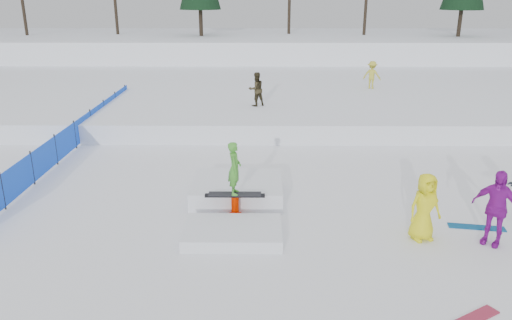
{
  "coord_description": "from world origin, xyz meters",
  "views": [
    {
      "loc": [
        0.6,
        -11.8,
        5.81
      ],
      "look_at": [
        0.5,
        2.0,
        1.1
      ],
      "focal_mm": 35.0,
      "sensor_mm": 36.0,
      "label": 1
    }
  ],
  "objects_px": {
    "walker_olive": "(256,89)",
    "spectator_yellow": "(425,207)",
    "spectator_purple": "(496,208)",
    "safety_fence": "(75,135)",
    "jib_rail_feature": "(236,198)",
    "walker_ygreen": "(372,75)"
  },
  "relations": [
    {
      "from": "walker_olive",
      "to": "spectator_yellow",
      "type": "relative_size",
      "value": 0.9
    },
    {
      "from": "spectator_yellow",
      "to": "walker_ygreen",
      "type": "bearing_deg",
      "value": 65.22
    },
    {
      "from": "walker_olive",
      "to": "walker_ygreen",
      "type": "relative_size",
      "value": 1.05
    },
    {
      "from": "safety_fence",
      "to": "spectator_purple",
      "type": "bearing_deg",
      "value": -30.88
    },
    {
      "from": "safety_fence",
      "to": "spectator_yellow",
      "type": "xyz_separation_m",
      "value": [
        11.09,
        -7.35,
        0.3
      ]
    },
    {
      "from": "walker_olive",
      "to": "jib_rail_feature",
      "type": "distance_m",
      "value": 9.65
    },
    {
      "from": "jib_rail_feature",
      "to": "safety_fence",
      "type": "bearing_deg",
      "value": 139.14
    },
    {
      "from": "safety_fence",
      "to": "walker_ygreen",
      "type": "distance_m",
      "value": 15.54
    },
    {
      "from": "spectator_yellow",
      "to": "jib_rail_feature",
      "type": "bearing_deg",
      "value": 141.62
    },
    {
      "from": "spectator_purple",
      "to": "jib_rail_feature",
      "type": "height_order",
      "value": "jib_rail_feature"
    },
    {
      "from": "walker_ygreen",
      "to": "jib_rail_feature",
      "type": "height_order",
      "value": "walker_ygreen"
    },
    {
      "from": "safety_fence",
      "to": "spectator_purple",
      "type": "xyz_separation_m",
      "value": [
        12.69,
        -7.59,
        0.39
      ]
    },
    {
      "from": "walker_ygreen",
      "to": "spectator_yellow",
      "type": "bearing_deg",
      "value": 106.89
    },
    {
      "from": "walker_ygreen",
      "to": "jib_rail_feature",
      "type": "bearing_deg",
      "value": 88.57
    },
    {
      "from": "spectator_purple",
      "to": "spectator_yellow",
      "type": "relative_size",
      "value": 1.1
    },
    {
      "from": "walker_ygreen",
      "to": "spectator_yellow",
      "type": "relative_size",
      "value": 0.86
    },
    {
      "from": "walker_ygreen",
      "to": "spectator_purple",
      "type": "bearing_deg",
      "value": 112.7
    },
    {
      "from": "safety_fence",
      "to": "spectator_yellow",
      "type": "height_order",
      "value": "spectator_yellow"
    },
    {
      "from": "safety_fence",
      "to": "walker_olive",
      "type": "distance_m",
      "value": 8.07
    },
    {
      "from": "safety_fence",
      "to": "jib_rail_feature",
      "type": "bearing_deg",
      "value": -40.86
    },
    {
      "from": "walker_olive",
      "to": "walker_ygreen",
      "type": "distance_m",
      "value": 7.51
    },
    {
      "from": "safety_fence",
      "to": "spectator_yellow",
      "type": "relative_size",
      "value": 9.41
    }
  ]
}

